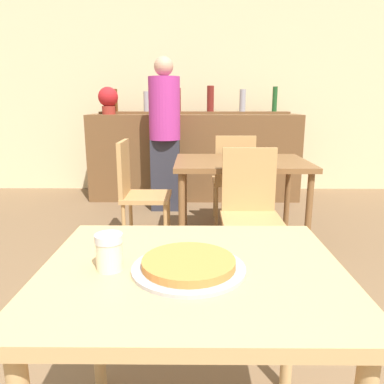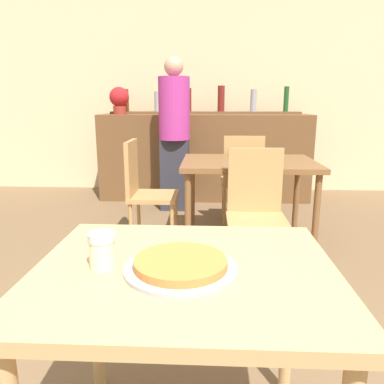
# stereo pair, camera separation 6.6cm
# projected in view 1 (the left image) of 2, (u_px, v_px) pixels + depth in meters

# --- Properties ---
(wall_back) EXTENTS (8.00, 0.05, 2.80)m
(wall_back) POSITION_uv_depth(u_px,v_px,m) (194.00, 87.00, 5.05)
(wall_back) COLOR beige
(wall_back) RESTS_ON ground_plane
(dining_table_near) EXTENTS (0.91, 0.77, 0.72)m
(dining_table_near) POSITION_uv_depth(u_px,v_px,m) (192.00, 294.00, 1.16)
(dining_table_near) COLOR tan
(dining_table_near) RESTS_ON ground_plane
(dining_table_far) EXTENTS (1.09, 0.79, 0.74)m
(dining_table_far) POSITION_uv_depth(u_px,v_px,m) (241.00, 170.00, 3.10)
(dining_table_far) COLOR brown
(dining_table_far) RESTS_ON ground_plane
(bar_counter) EXTENTS (2.60, 0.56, 1.06)m
(bar_counter) POSITION_uv_depth(u_px,v_px,m) (194.00, 157.00, 4.76)
(bar_counter) COLOR brown
(bar_counter) RESTS_ON ground_plane
(bar_back_shelf) EXTENTS (2.39, 0.24, 0.35)m
(bar_back_shelf) POSITION_uv_depth(u_px,v_px,m) (194.00, 108.00, 4.75)
(bar_back_shelf) COLOR brown
(bar_back_shelf) RESTS_ON bar_counter
(chair_far_side_front) EXTENTS (0.40, 0.40, 0.90)m
(chair_far_side_front) POSITION_uv_depth(u_px,v_px,m) (250.00, 205.00, 2.59)
(chair_far_side_front) COLOR tan
(chair_far_side_front) RESTS_ON ground_plane
(chair_far_side_back) EXTENTS (0.40, 0.40, 0.90)m
(chair_far_side_back) POSITION_uv_depth(u_px,v_px,m) (234.00, 175.00, 3.68)
(chair_far_side_back) COLOR tan
(chair_far_side_back) RESTS_ON ground_plane
(chair_far_side_left) EXTENTS (0.40, 0.40, 0.90)m
(chair_far_side_left) POSITION_uv_depth(u_px,v_px,m) (136.00, 187.00, 3.15)
(chair_far_side_left) COLOR tan
(chair_far_side_left) RESTS_ON ground_plane
(pizza_tray) EXTENTS (0.34, 0.34, 0.04)m
(pizza_tray) POSITION_uv_depth(u_px,v_px,m) (189.00, 265.00, 1.11)
(pizza_tray) COLOR #A3A3A8
(pizza_tray) RESTS_ON dining_table_near
(cheese_shaker) EXTENTS (0.08, 0.08, 0.11)m
(cheese_shaker) POSITION_uv_depth(u_px,v_px,m) (109.00, 252.00, 1.10)
(cheese_shaker) COLOR beige
(cheese_shaker) RESTS_ON dining_table_near
(person_standing) EXTENTS (0.34, 0.34, 1.68)m
(person_standing) POSITION_uv_depth(u_px,v_px,m) (165.00, 130.00, 4.11)
(person_standing) COLOR #2D2D38
(person_standing) RESTS_ON ground_plane
(potted_plant) EXTENTS (0.24, 0.24, 0.33)m
(potted_plant) POSITION_uv_depth(u_px,v_px,m) (108.00, 99.00, 4.55)
(potted_plant) COLOR maroon
(potted_plant) RESTS_ON bar_counter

